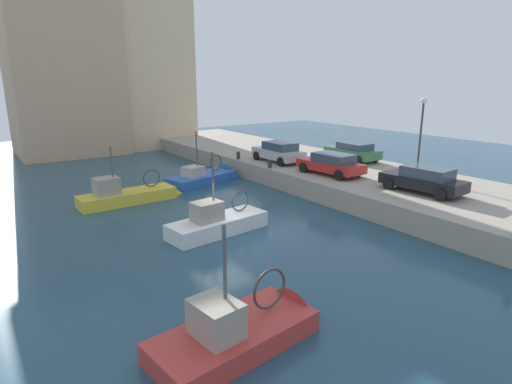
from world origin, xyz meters
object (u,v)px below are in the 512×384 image
at_px(mooring_bollard_north, 238,155).
at_px(fishing_boat_red, 247,337).
at_px(fishing_boat_white, 223,228).
at_px(parked_car_silver, 279,152).
at_px(fishing_boat_blue, 207,180).
at_px(mooring_bollard_mid, 270,164).
at_px(quay_streetlamp, 422,124).
at_px(parked_car_black, 424,179).
at_px(fishing_boat_yellow, 132,200).
at_px(parked_car_green, 353,151).
at_px(parked_car_red, 331,163).

bearing_deg(mooring_bollard_north, fishing_boat_red, -121.87).
distance_m(fishing_boat_white, parked_car_silver, 11.97).
relative_size(fishing_boat_blue, mooring_bollard_mid, 11.22).
bearing_deg(fishing_boat_white, quay_streetlamp, -6.27).
relative_size(fishing_boat_white, parked_car_black, 1.31).
height_order(fishing_boat_yellow, parked_car_green, fishing_boat_yellow).
distance_m(fishing_boat_yellow, fishing_boat_blue, 6.51).
height_order(fishing_boat_white, quay_streetlamp, quay_streetlamp).
xyz_separation_m(parked_car_silver, quay_streetlamp, (3.80, -8.93, 2.51)).
height_order(fishing_boat_yellow, fishing_boat_blue, fishing_boat_blue).
xyz_separation_m(fishing_boat_yellow, fishing_boat_white, (1.90, -7.40, -0.01)).
xyz_separation_m(fishing_boat_blue, parked_car_red, (5.04, -7.28, 1.81)).
distance_m(fishing_boat_red, mooring_bollard_mid, 18.12).
height_order(parked_car_silver, quay_streetlamp, quay_streetlamp).
height_order(fishing_boat_white, mooring_bollard_north, fishing_boat_white).
distance_m(fishing_boat_yellow, fishing_boat_white, 7.64).
bearing_deg(parked_car_green, parked_car_red, -151.81).
xyz_separation_m(fishing_boat_red, parked_car_red, (13.26, 10.29, 1.78)).
relative_size(parked_car_silver, quay_streetlamp, 0.88).
height_order(fishing_boat_yellow, mooring_bollard_mid, fishing_boat_yellow).
bearing_deg(parked_car_green, mooring_bollard_mid, 168.51).
height_order(parked_car_green, parked_car_black, parked_car_black).
bearing_deg(fishing_boat_blue, mooring_bollard_mid, -48.49).
relative_size(fishing_boat_blue, parked_car_red, 1.38).
height_order(mooring_bollard_north, quay_streetlamp, quay_streetlamp).
bearing_deg(parked_car_red, fishing_boat_white, -166.37).
xyz_separation_m(fishing_boat_yellow, fishing_boat_red, (-2.07, -15.43, -0.02)).
xyz_separation_m(fishing_boat_white, parked_car_black, (10.18, -3.76, 1.79)).
distance_m(fishing_boat_yellow, parked_car_red, 12.44).
bearing_deg(quay_streetlamp, fishing_boat_red, -158.65).
height_order(parked_car_silver, mooring_bollard_mid, parked_car_silver).
height_order(mooring_bollard_mid, mooring_bollard_north, same).
relative_size(fishing_boat_white, mooring_bollard_mid, 10.68).
height_order(parked_car_red, mooring_bollard_mid, parked_car_red).
distance_m(parked_car_green, parked_car_black, 9.29).
distance_m(fishing_boat_white, mooring_bollard_north, 12.52).
xyz_separation_m(fishing_boat_blue, parked_car_black, (5.93, -13.30, 1.83)).
distance_m(parked_car_black, parked_car_red, 6.08).
xyz_separation_m(parked_car_red, mooring_bollard_north, (-1.99, 7.84, -0.43)).
relative_size(mooring_bollard_mid, mooring_bollard_north, 1.00).
xyz_separation_m(parked_car_silver, mooring_bollard_north, (-1.85, 2.58, -0.47)).
relative_size(fishing_boat_blue, quay_streetlamp, 1.28).
xyz_separation_m(fishing_boat_white, parked_car_green, (13.93, 4.74, 1.77)).
bearing_deg(fishing_boat_yellow, parked_car_black, -42.73).
xyz_separation_m(parked_car_red, quay_streetlamp, (3.66, -3.68, 2.55)).
bearing_deg(mooring_bollard_north, fishing_boat_yellow, -163.68).
distance_m(fishing_boat_blue, mooring_bollard_north, 3.39).
bearing_deg(fishing_boat_red, fishing_boat_white, 63.70).
height_order(fishing_boat_white, mooring_bollard_mid, fishing_boat_white).
bearing_deg(parked_car_green, parked_car_black, -113.82).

